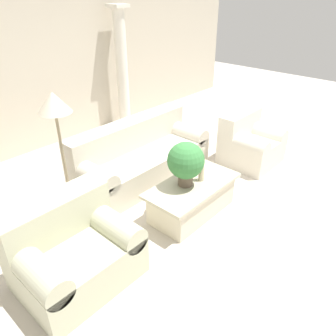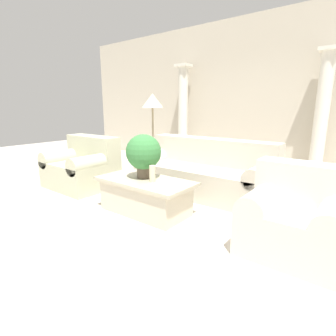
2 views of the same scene
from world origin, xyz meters
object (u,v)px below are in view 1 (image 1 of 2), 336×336
object	(u,v)px
coffee_table	(192,198)
floor_lamp	(55,109)
potted_plant	(186,161)
armchair	(250,142)
sofa_long	(140,157)
loveseat	(73,250)

from	to	relation	value
coffee_table	floor_lamp	xyz separation A→B (m)	(-0.99, 1.30, 1.16)
potted_plant	armchair	world-z (taller)	potted_plant
sofa_long	floor_lamp	world-z (taller)	floor_lamp
floor_lamp	armchair	distance (m)	3.15
sofa_long	armchair	size ratio (longest dim) A/B	2.44
sofa_long	loveseat	size ratio (longest dim) A/B	1.93
coffee_table	potted_plant	size ratio (longest dim) A/B	2.23
loveseat	potted_plant	bearing A→B (deg)	-5.14
floor_lamp	armchair	world-z (taller)	floor_lamp
coffee_table	armchair	size ratio (longest dim) A/B	1.43
coffee_table	armchair	world-z (taller)	armchair
loveseat	armchair	world-z (taller)	loveseat
floor_lamp	loveseat	bearing A→B (deg)	-120.98
loveseat	armchair	size ratio (longest dim) A/B	1.26
sofa_long	armchair	xyz separation A→B (m)	(1.57, -0.99, 0.00)
coffee_table	floor_lamp	bearing A→B (deg)	127.26
loveseat	coffee_table	bearing A→B (deg)	-7.07
loveseat	potted_plant	size ratio (longest dim) A/B	1.96
armchair	floor_lamp	bearing A→B (deg)	158.01
potted_plant	armchair	xyz separation A→B (m)	(1.84, 0.12, -0.43)
potted_plant	armchair	bearing A→B (deg)	3.83
coffee_table	potted_plant	xyz separation A→B (m)	(-0.07, 0.06, 0.55)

